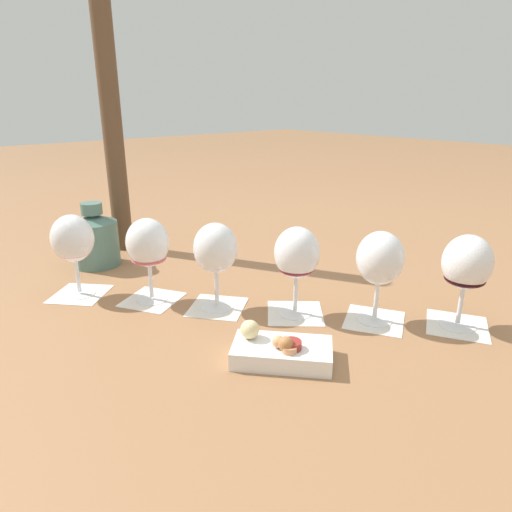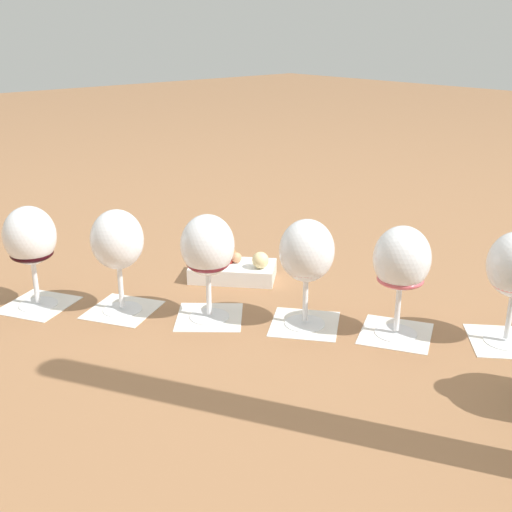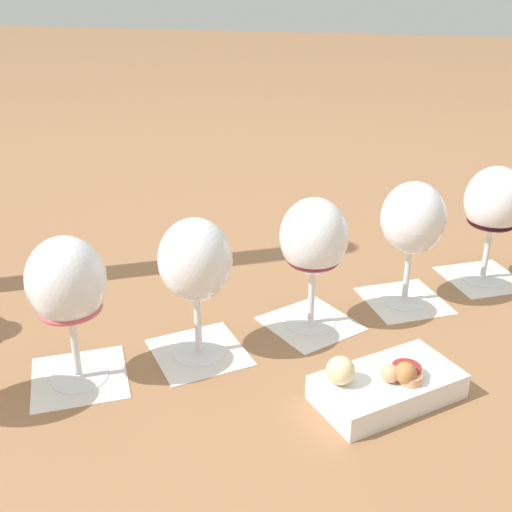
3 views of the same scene
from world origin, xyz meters
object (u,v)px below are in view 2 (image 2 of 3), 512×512
object	(u,v)px
snack_dish	(234,269)
wine_glass_1	(402,263)
wine_glass_5	(30,240)
wine_glass_2	(307,255)
wine_glass_3	(208,250)
wine_glass_4	(117,244)

from	to	relation	value
snack_dish	wine_glass_1	bearing A→B (deg)	96.86
wine_glass_5	wine_glass_2	bearing A→B (deg)	129.20
wine_glass_3	snack_dish	bearing A→B (deg)	-143.40
wine_glass_1	snack_dish	world-z (taller)	wine_glass_1
wine_glass_1	snack_dish	distance (m)	0.38
wine_glass_2	snack_dish	bearing A→B (deg)	-100.18
wine_glass_1	wine_glass_3	xyz separation A→B (m)	(0.19, -0.25, -0.00)
wine_glass_1	wine_glass_3	distance (m)	0.31
wine_glass_3	wine_glass_4	bearing A→B (deg)	-52.16
wine_glass_2	snack_dish	size ratio (longest dim) A/B	0.99
wine_glass_3	wine_glass_5	xyz separation A→B (m)	(0.20, -0.24, 0.00)
wine_glass_3	wine_glass_4	size ratio (longest dim) A/B	1.00
wine_glass_2	wine_glass_1	bearing A→B (deg)	124.75
wine_glass_4	snack_dish	distance (m)	0.26
wine_glass_4	snack_dish	xyz separation A→B (m)	(-0.24, 0.02, -0.10)
wine_glass_3	wine_glass_5	size ratio (longest dim) A/B	1.00
snack_dish	wine_glass_4	bearing A→B (deg)	-3.90
wine_glass_3	wine_glass_5	bearing A→B (deg)	-50.70
wine_glass_1	wine_glass_4	bearing A→B (deg)	-52.74
wine_glass_1	wine_glass_5	world-z (taller)	same
wine_glass_1	wine_glass_2	size ratio (longest dim) A/B	1.00
wine_glass_2	wine_glass_3	world-z (taller)	same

